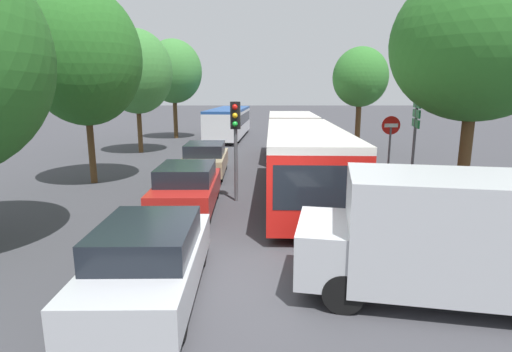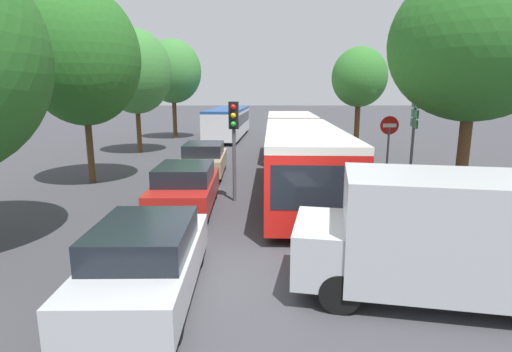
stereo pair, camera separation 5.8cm
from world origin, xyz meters
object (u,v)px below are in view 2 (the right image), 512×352
city_bus_rear (230,121)px  queued_car_tan (206,159)px  queued_car_silver (148,259)px  traffic_light (235,129)px  no_entry_sign (390,141)px  queued_car_red (187,187)px  tree_left_mid (84,57)px  tree_left_far (137,74)px  tree_right_mid (362,79)px  tree_right_near (477,44)px  white_van (449,234)px  tree_left_distant (174,73)px  direction_sign_post (416,125)px  articulated_bus (298,145)px

city_bus_rear → queued_car_tan: 14.98m
queued_car_silver → traffic_light: (1.26, 6.60, 1.76)m
queued_car_silver → no_entry_sign: (7.06, 8.37, 1.14)m
queued_car_red → tree_left_mid: size_ratio=0.55×
no_entry_sign → tree_left_far: (-12.33, 9.50, 2.87)m
queued_car_tan → tree_left_mid: 6.39m
tree_right_mid → tree_right_near: bearing=-88.3°
traffic_light → no_entry_sign: bearing=110.1°
white_van → tree_left_distant: (-10.04, 25.58, 3.88)m
traffic_light → no_entry_sign: (5.80, 1.77, -0.62)m
tree_left_mid → tree_left_distant: 16.08m
city_bus_rear → queued_car_red: 20.36m
tree_right_mid → traffic_light: bearing=-121.9°
traffic_light → white_van: bearing=35.3°
no_entry_sign → direction_sign_post: size_ratio=0.78×
queued_car_tan → tree_left_mid: (-4.48, -1.49, 4.30)m
tree_right_near → tree_left_far: bearing=139.1°
tree_left_distant → tree_right_near: 23.75m
white_van → tree_right_near: bearing=-107.9°
queued_car_silver → direction_sign_post: direction_sign_post is taller
queued_car_silver → tree_right_near: (8.63, 5.83, 4.41)m
white_van → no_entry_sign: 8.59m
tree_left_far → tree_right_mid: tree_left_far is taller
tree_right_near → tree_right_mid: bearing=91.7°
city_bus_rear → tree_right_near: (8.87, -20.08, 3.77)m
no_entry_sign → tree_right_near: size_ratio=0.38×
city_bus_rear → tree_left_distant: size_ratio=1.45×
traffic_light → tree_left_far: bearing=-146.7°
articulated_bus → tree_right_near: size_ratio=2.24×
queued_car_red → traffic_light: (1.50, 1.04, 1.75)m
queued_car_silver → queued_car_red: queued_car_red is taller
city_bus_rear → no_entry_sign: (7.30, -17.54, 0.50)m
tree_right_mid → white_van: bearing=-99.0°
city_bus_rear → tree_left_far: tree_left_far is taller
articulated_bus → queued_car_silver: articulated_bus is taller
queued_car_silver → tree_left_far: bearing=15.8°
traffic_light → articulated_bus: bearing=150.8°
city_bus_rear → tree_left_far: bearing=151.6°
queued_car_silver → tree_right_mid: (8.28, 17.89, 3.72)m
queued_car_tan → white_van: (5.75, -10.99, 0.50)m
queued_car_tan → tree_left_distant: size_ratio=0.55×
city_bus_rear → queued_car_silver: 25.92m
articulated_bus → tree_right_near: (4.87, -4.71, 3.71)m
white_van → tree_right_near: 7.75m
queued_car_red → articulated_bus: bearing=-39.5°
no_entry_sign → tree_left_mid: bearing=-95.2°
direction_sign_post → tree_left_far: 16.70m
queued_car_silver → no_entry_sign: 11.01m
city_bus_rear → queued_car_tan: city_bus_rear is taller
queued_car_tan → city_bus_rear: bearing=-1.0°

